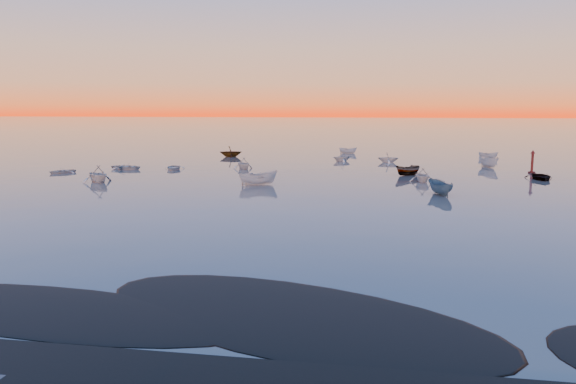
# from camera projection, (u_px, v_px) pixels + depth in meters

# --- Properties ---
(ground) EXTENTS (600.00, 600.00, 0.00)m
(ground) POSITION_uv_depth(u_px,v_px,m) (351.00, 146.00, 119.67)
(ground) COLOR #6E645C
(ground) RESTS_ON ground
(mud_lobes) EXTENTS (140.00, 6.00, 0.07)m
(mud_lobes) POSITION_uv_depth(u_px,v_px,m) (199.00, 331.00, 21.24)
(mud_lobes) COLOR black
(mud_lobes) RESTS_ON ground
(moored_fleet) EXTENTS (124.00, 58.00, 1.20)m
(moored_fleet) POSITION_uv_depth(u_px,v_px,m) (331.00, 171.00, 73.86)
(moored_fleet) COLOR beige
(moored_fleet) RESTS_ON ground
(boat_near_center) EXTENTS (3.63, 4.67, 1.49)m
(boat_near_center) POSITION_uv_depth(u_px,v_px,m) (258.00, 185.00, 60.71)
(boat_near_center) COLOR beige
(boat_near_center) RESTS_ON ground
(boat_near_right) EXTENTS (3.75, 2.18, 1.23)m
(boat_near_right) POSITION_uv_depth(u_px,v_px,m) (422.00, 182.00, 63.14)
(boat_near_right) COLOR beige
(boat_near_right) RESTS_ON ground
(channel_marker) EXTENTS (0.86, 0.86, 3.06)m
(channel_marker) POSITION_uv_depth(u_px,v_px,m) (532.00, 164.00, 71.19)
(channel_marker) COLOR #43100E
(channel_marker) RESTS_ON ground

